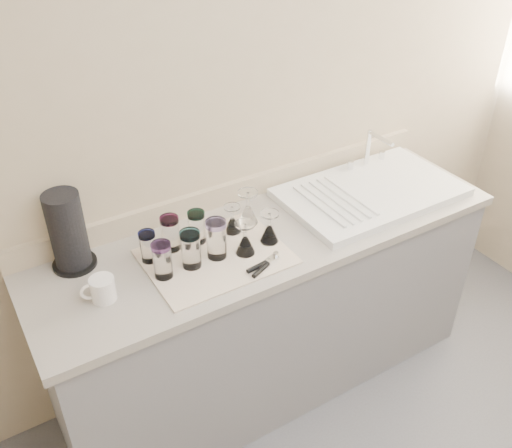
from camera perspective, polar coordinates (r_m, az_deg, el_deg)
counter_unit at (r=2.69m, az=1.29°, el=-8.49°), size 2.06×0.62×0.90m
sink_unit at (r=2.69m, az=11.38°, el=3.23°), size 0.82×0.50×0.22m
dish_towel at (r=2.27m, az=-4.04°, el=-3.26°), size 0.55×0.42×0.01m
tumbler_teal at (r=2.24m, az=-10.74°, el=-2.21°), size 0.07×0.07×0.13m
tumbler_cyan at (r=2.28m, az=-8.56°, el=-0.91°), size 0.08×0.08×0.15m
tumbler_purple at (r=2.31m, az=-5.94°, el=-0.28°), size 0.07×0.07×0.14m
tumbler_magenta at (r=2.14m, az=-9.35°, el=-3.56°), size 0.07×0.07×0.15m
tumbler_blue at (r=2.18m, az=-6.53°, el=-2.49°), size 0.08×0.08×0.16m
tumbler_lavender at (r=2.21m, az=-3.98°, el=-1.48°), size 0.08×0.08×0.16m
goblet_back_left at (r=2.37m, az=-2.38°, el=0.11°), size 0.07×0.07×0.12m
goblet_back_right at (r=2.42m, az=-0.80°, el=1.20°), size 0.08×0.08×0.15m
goblet_front_left at (r=2.25m, az=-1.08°, el=-1.89°), size 0.08×0.08×0.14m
goblet_front_right at (r=2.31m, az=1.34°, el=-0.75°), size 0.08×0.08×0.14m
can_opener at (r=2.20m, az=0.81°, el=-4.11°), size 0.15×0.08×0.02m
white_mug at (r=2.12m, az=-15.15°, el=-6.31°), size 0.13×0.11×0.09m
paper_towel_roll at (r=2.25m, az=-18.31°, el=-0.76°), size 0.17×0.17×0.32m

